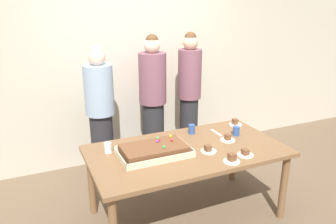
{
  "coord_description": "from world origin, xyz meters",
  "views": [
    {
      "loc": [
        -1.35,
        -2.58,
        2.1
      ],
      "look_at": [
        -0.13,
        0.15,
        1.09
      ],
      "focal_mm": 35.34,
      "sensor_mm": 36.0,
      "label": 1
    }
  ],
  "objects_px": {
    "plated_slice_far_right": "(245,154)",
    "person_striped_tie_right": "(189,96)",
    "sheet_cake": "(154,150)",
    "party_table": "(187,156)",
    "drink_cup_middle": "(108,148)",
    "cake_server_utensil": "(216,133)",
    "drink_cup_far_end": "(236,131)",
    "person_serving_front": "(101,114)",
    "plated_slice_center_front": "(235,123)",
    "plated_slice_far_left": "(208,150)",
    "drink_cup_nearest": "(192,129)",
    "person_green_shirt_behind": "(153,102)",
    "plated_slice_near_left": "(228,139)",
    "plated_slice_near_right": "(232,159)"
  },
  "relations": [
    {
      "from": "plated_slice_far_right",
      "to": "person_striped_tie_right",
      "type": "height_order",
      "value": "person_striped_tie_right"
    },
    {
      "from": "sheet_cake",
      "to": "party_table",
      "type": "bearing_deg",
      "value": -2.73
    },
    {
      "from": "drink_cup_middle",
      "to": "cake_server_utensil",
      "type": "relative_size",
      "value": 0.5
    },
    {
      "from": "sheet_cake",
      "to": "drink_cup_far_end",
      "type": "xyz_separation_m",
      "value": [
        0.97,
        0.08,
        0.01
      ]
    },
    {
      "from": "drink_cup_middle",
      "to": "cake_server_utensil",
      "type": "bearing_deg",
      "value": 0.21
    },
    {
      "from": "person_serving_front",
      "to": "person_striped_tie_right",
      "type": "xyz_separation_m",
      "value": [
        1.19,
        0.08,
        0.06
      ]
    },
    {
      "from": "plated_slice_center_front",
      "to": "cake_server_utensil",
      "type": "relative_size",
      "value": 0.75
    },
    {
      "from": "cake_server_utensil",
      "to": "plated_slice_far_right",
      "type": "bearing_deg",
      "value": -94.49
    },
    {
      "from": "plated_slice_far_left",
      "to": "person_striped_tie_right",
      "type": "distance_m",
      "value": 1.33
    },
    {
      "from": "cake_server_utensil",
      "to": "drink_cup_nearest",
      "type": "bearing_deg",
      "value": 158.57
    },
    {
      "from": "sheet_cake",
      "to": "person_green_shirt_behind",
      "type": "bearing_deg",
      "value": 68.96
    },
    {
      "from": "plated_slice_near_left",
      "to": "drink_cup_nearest",
      "type": "bearing_deg",
      "value": 127.78
    },
    {
      "from": "drink_cup_nearest",
      "to": "party_table",
      "type": "bearing_deg",
      "value": -124.0
    },
    {
      "from": "party_table",
      "to": "plated_slice_near_right",
      "type": "relative_size",
      "value": 12.54
    },
    {
      "from": "plated_slice_far_right",
      "to": "person_green_shirt_behind",
      "type": "relative_size",
      "value": 0.09
    },
    {
      "from": "drink_cup_far_end",
      "to": "person_serving_front",
      "type": "xyz_separation_m",
      "value": [
        -1.23,
        0.94,
        0.06
      ]
    },
    {
      "from": "plated_slice_far_right",
      "to": "drink_cup_middle",
      "type": "xyz_separation_m",
      "value": [
        -1.14,
        0.57,
        0.03
      ]
    },
    {
      "from": "party_table",
      "to": "plated_slice_near_left",
      "type": "relative_size",
      "value": 12.54
    },
    {
      "from": "person_serving_front",
      "to": "person_green_shirt_behind",
      "type": "distance_m",
      "value": 0.69
    },
    {
      "from": "drink_cup_nearest",
      "to": "plated_slice_center_front",
      "type": "bearing_deg",
      "value": 2.32
    },
    {
      "from": "plated_slice_near_right",
      "to": "drink_cup_far_end",
      "type": "height_order",
      "value": "drink_cup_far_end"
    },
    {
      "from": "plated_slice_near_right",
      "to": "drink_cup_nearest",
      "type": "relative_size",
      "value": 1.5
    },
    {
      "from": "sheet_cake",
      "to": "drink_cup_far_end",
      "type": "bearing_deg",
      "value": 4.87
    },
    {
      "from": "plated_slice_far_right",
      "to": "drink_cup_nearest",
      "type": "relative_size",
      "value": 1.5
    },
    {
      "from": "sheet_cake",
      "to": "drink_cup_nearest",
      "type": "height_order",
      "value": "sheet_cake"
    },
    {
      "from": "drink_cup_middle",
      "to": "person_striped_tie_right",
      "type": "height_order",
      "value": "person_striped_tie_right"
    },
    {
      "from": "sheet_cake",
      "to": "drink_cup_middle",
      "type": "xyz_separation_m",
      "value": [
        -0.38,
        0.22,
        0.01
      ]
    },
    {
      "from": "drink_cup_far_end",
      "to": "cake_server_utensil",
      "type": "height_order",
      "value": "drink_cup_far_end"
    },
    {
      "from": "plated_slice_far_left",
      "to": "cake_server_utensil",
      "type": "distance_m",
      "value": 0.49
    },
    {
      "from": "person_striped_tie_right",
      "to": "plated_slice_center_front",
      "type": "bearing_deg",
      "value": 55.57
    },
    {
      "from": "plated_slice_far_left",
      "to": "person_striped_tie_right",
      "type": "relative_size",
      "value": 0.09
    },
    {
      "from": "plated_slice_far_right",
      "to": "person_serving_front",
      "type": "height_order",
      "value": "person_serving_front"
    },
    {
      "from": "person_striped_tie_right",
      "to": "plated_slice_far_left",
      "type": "bearing_deg",
      "value": 20.85
    },
    {
      "from": "sheet_cake",
      "to": "cake_server_utensil",
      "type": "xyz_separation_m",
      "value": [
        0.81,
        0.22,
        -0.04
      ]
    },
    {
      "from": "party_table",
      "to": "plated_slice_near_left",
      "type": "distance_m",
      "value": 0.48
    },
    {
      "from": "drink_cup_middle",
      "to": "person_striped_tie_right",
      "type": "relative_size",
      "value": 0.06
    },
    {
      "from": "party_table",
      "to": "person_striped_tie_right",
      "type": "relative_size",
      "value": 1.08
    },
    {
      "from": "plated_slice_near_left",
      "to": "plated_slice_far_right",
      "type": "height_order",
      "value": "plated_slice_near_left"
    },
    {
      "from": "party_table",
      "to": "person_serving_front",
      "type": "height_order",
      "value": "person_serving_front"
    },
    {
      "from": "drink_cup_far_end",
      "to": "cake_server_utensil",
      "type": "relative_size",
      "value": 0.5
    },
    {
      "from": "plated_slice_near_right",
      "to": "plated_slice_far_left",
      "type": "xyz_separation_m",
      "value": [
        -0.09,
        0.26,
        -0.0
      ]
    },
    {
      "from": "plated_slice_near_left",
      "to": "drink_cup_middle",
      "type": "height_order",
      "value": "drink_cup_middle"
    },
    {
      "from": "sheet_cake",
      "to": "person_striped_tie_right",
      "type": "relative_size",
      "value": 0.38
    },
    {
      "from": "drink_cup_middle",
      "to": "person_green_shirt_behind",
      "type": "height_order",
      "value": "person_green_shirt_behind"
    },
    {
      "from": "person_striped_tie_right",
      "to": "drink_cup_nearest",
      "type": "bearing_deg",
      "value": 14.8
    },
    {
      "from": "sheet_cake",
      "to": "person_green_shirt_behind",
      "type": "relative_size",
      "value": 0.38
    },
    {
      "from": "party_table",
      "to": "drink_cup_far_end",
      "type": "xyz_separation_m",
      "value": [
        0.63,
        0.1,
        0.13
      ]
    },
    {
      "from": "plated_slice_far_right",
      "to": "drink_cup_middle",
      "type": "relative_size",
      "value": 1.5
    },
    {
      "from": "drink_cup_far_end",
      "to": "person_green_shirt_behind",
      "type": "distance_m",
      "value": 1.16
    },
    {
      "from": "plated_slice_near_right",
      "to": "person_green_shirt_behind",
      "type": "relative_size",
      "value": 0.09
    }
  ]
}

